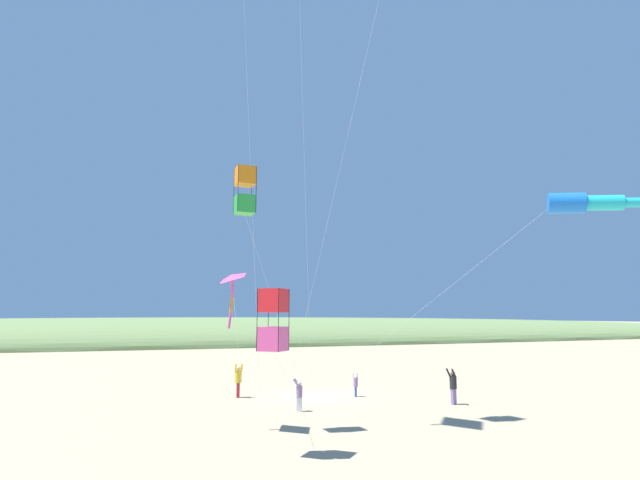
{
  "coord_description": "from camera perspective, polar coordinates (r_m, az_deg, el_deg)",
  "views": [
    {
      "loc": [
        26.91,
        -8.64,
        4.34
      ],
      "look_at": [
        9.12,
        -2.74,
        7.11
      ],
      "focal_mm": 28.55,
      "sensor_mm": 36.0,
      "label": 1
    }
  ],
  "objects": [
    {
      "name": "person_bystander_far",
      "position": [
        28.46,
        -9.15,
        -15.08
      ],
      "size": [
        0.55,
        0.44,
        1.8
      ],
      "color": "#B72833",
      "rests_on": "ground_plane"
    },
    {
      "name": "kite_delta_checkered_midright",
      "position": [
        20.35,
        -9.9,
        -4.33
      ],
      "size": [
        8.72,
        2.55,
        6.09
      ],
      "color": "#EF4C93",
      "rests_on": "ground_plane"
    },
    {
      "name": "kite_box_rainbow_low_near",
      "position": [
        20.61,
        -8.4,
        5.49
      ],
      "size": [
        6.05,
        4.68,
        10.21
      ],
      "color": "orange",
      "rests_on": "ground_plane"
    },
    {
      "name": "person_child_grey_jacket",
      "position": [
        24.25,
        -2.35,
        -16.81
      ],
      "size": [
        0.46,
        0.51,
        1.46
      ],
      "color": "silver",
      "rests_on": "ground_plane"
    },
    {
      "name": "person_adult_flyer",
      "position": [
        26.83,
        14.69,
        -15.4
      ],
      "size": [
        0.55,
        0.62,
        1.75
      ],
      "color": "#8E6B9E",
      "rests_on": "ground_plane"
    },
    {
      "name": "dune_ridge_grassy",
      "position": [
        82.48,
        -12.56,
        -11.23
      ],
      "size": [
        28.0,
        240.0,
        7.98
      ],
      "primitive_type": "ellipsoid",
      "color": "#6B844C",
      "rests_on": "ground_plane"
    },
    {
      "name": "kite_windsock_magenta_far_left",
      "position": [
        22.4,
        27.7,
        3.68
      ],
      "size": [
        13.77,
        9.57,
        9.14
      ],
      "color": "blue",
      "rests_on": "ground_plane"
    },
    {
      "name": "kite_box_green_low_center",
      "position": [
        16.59,
        -5.27,
        -8.88
      ],
      "size": [
        9.16,
        4.05,
        5.18
      ],
      "color": "red",
      "rests_on": "ground_plane"
    },
    {
      "name": "person_child_green_jacket",
      "position": [
        28.48,
        4.01,
        -15.82
      ],
      "size": [
        0.4,
        0.33,
        1.2
      ],
      "color": "#335199",
      "rests_on": "ground_plane"
    },
    {
      "name": "ground_plane",
      "position": [
        28.6,
        -0.58,
        -17.14
      ],
      "size": [
        600.0,
        600.0,
        0.0
      ],
      "primitive_type": "plane",
      "color": "tan"
    }
  ]
}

